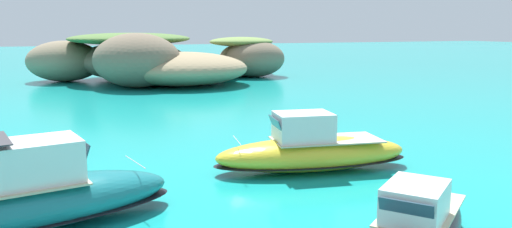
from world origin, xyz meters
TOP-DOWN VIEW (x-y plane):
  - islet_large at (0.20, 57.91)m, footprint 31.46×31.05m
  - islet_small at (15.00, 60.29)m, footprint 11.79×13.64m
  - motorboat_teal at (-12.51, 11.18)m, footprint 10.82×4.99m
  - motorboat_yellow at (-0.01, 13.82)m, footprint 9.98×4.50m

SIDE VIEW (x-z plane):
  - motorboat_yellow at x=-0.01m, z-range -0.47..2.37m
  - motorboat_teal at x=-12.51m, z-range -0.60..2.67m
  - islet_large at x=0.20m, z-range -0.63..5.62m
  - islet_small at x=15.00m, z-range -0.16..5.39m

